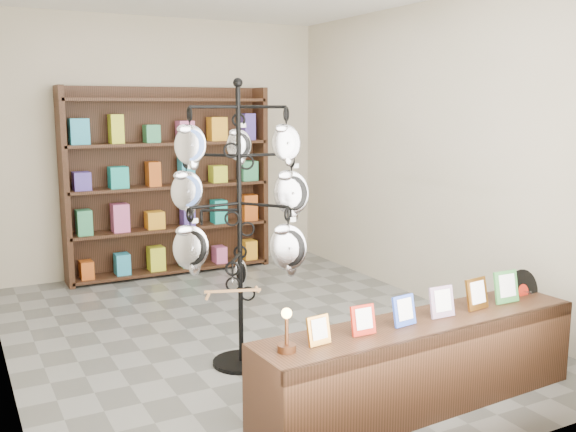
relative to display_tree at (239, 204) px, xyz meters
The scene contains 5 objects.
ground 1.46m from the display_tree, 59.28° to the left, with size 5.00×5.00×0.00m, color slate.
room_envelope 0.95m from the display_tree, 59.28° to the left, with size 5.00×5.00×5.00m.
display_tree is the anchor object (origin of this frame).
front_shelf 1.72m from the display_tree, 57.15° to the right, with size 2.43×0.61×0.85m.
back_shelving 2.97m from the display_tree, 82.63° to the left, with size 2.42×0.36×2.20m.
Camera 1 is at (-2.28, -4.98, 1.99)m, focal length 40.00 mm.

